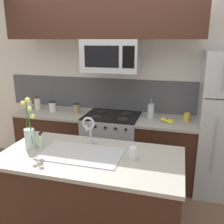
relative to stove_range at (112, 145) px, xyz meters
name	(u,v)px	position (x,y,z in m)	size (l,w,h in m)	color
ground_plane	(91,212)	(0.00, -0.90, -0.46)	(10.00, 10.00, 0.00)	brown
rear_partition	(138,85)	(0.30, 0.38, 0.84)	(5.20, 0.10, 2.60)	silver
splash_band	(118,95)	(0.00, 0.32, 0.69)	(3.58, 0.01, 0.48)	#4C4C51
back_counter_left	(57,139)	(-0.89, 0.00, -0.01)	(1.06, 0.65, 0.91)	#381E14
back_counter_right	(165,152)	(0.77, 0.00, -0.01)	(0.80, 0.65, 0.91)	#381E14
stove_range	(112,145)	(0.00, 0.00, 0.00)	(0.76, 0.64, 0.93)	#A8AAAF
microwave	(111,56)	(0.00, -0.02, 1.28)	(0.74, 0.40, 0.42)	#A8AAAF
upper_cabinet_band	(101,14)	(-0.13, -0.05, 1.79)	(2.56, 0.34, 0.60)	#381E14
storage_jar_tall	(29,104)	(-1.31, -0.02, 0.53)	(0.08, 0.08, 0.17)	silver
storage_jar_medium	(38,103)	(-1.20, 0.03, 0.55)	(0.09, 0.09, 0.20)	silver
storage_jar_short	(52,106)	(-0.93, 0.01, 0.52)	(0.10, 0.10, 0.15)	silver
storage_jar_squat	(76,108)	(-0.55, 0.04, 0.52)	(0.09, 0.09, 0.14)	#997F5B
banana_bunch	(167,120)	(0.77, -0.06, 0.47)	(0.19, 0.15, 0.08)	yellow
french_press	(151,111)	(0.53, 0.06, 0.55)	(0.09, 0.09, 0.27)	silver
coffee_tin	(187,117)	(1.01, 0.05, 0.50)	(0.08, 0.08, 0.11)	gold
island_counter	(91,197)	(0.14, -1.25, -0.01)	(1.70, 0.86, 0.91)	#381E14
kitchen_sink	(82,161)	(0.05, -1.25, 0.38)	(0.76, 0.44, 0.16)	#ADAFB5
sink_faucet	(89,127)	(0.05, -1.03, 0.65)	(0.14, 0.14, 0.31)	#B7BABF
dish_soap_bottle	(40,141)	(-0.40, -1.21, 0.52)	(0.06, 0.05, 0.16)	beige
drinking_glass	(133,153)	(0.53, -1.21, 0.51)	(0.06, 0.06, 0.12)	silver
flower_vase	(30,135)	(-0.49, -1.25, 0.59)	(0.14, 0.15, 0.50)	silver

